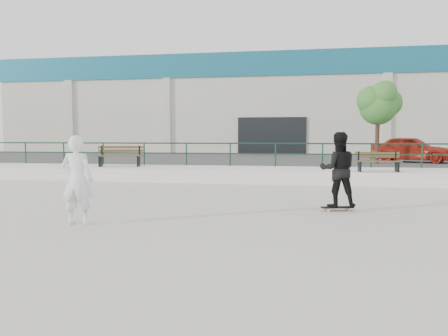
% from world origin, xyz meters
% --- Properties ---
extents(ground, '(120.00, 120.00, 0.00)m').
position_xyz_m(ground, '(0.00, 0.00, 0.00)').
color(ground, '#B4ADA5').
rests_on(ground, ground).
extents(ledge, '(30.00, 3.00, 0.50)m').
position_xyz_m(ledge, '(0.00, 9.50, 0.25)').
color(ledge, silver).
rests_on(ledge, ground).
extents(parking_strip, '(60.00, 14.00, 0.50)m').
position_xyz_m(parking_strip, '(0.00, 18.00, 0.25)').
color(parking_strip, '#303030').
rests_on(parking_strip, ground).
extents(railing, '(28.00, 0.06, 1.03)m').
position_xyz_m(railing, '(-0.00, 10.80, 1.24)').
color(railing, '#133520').
rests_on(railing, ledge).
extents(commercial_building, '(44.20, 16.33, 8.00)m').
position_xyz_m(commercial_building, '(-0.00, 31.99, 4.58)').
color(commercial_building, silver).
rests_on(commercial_building, ground).
extents(bench_left, '(2.04, 0.96, 0.91)m').
position_xyz_m(bench_left, '(-5.69, 9.66, 0.95)').
color(bench_left, '#4C371A').
rests_on(bench_left, ledge).
extents(bench_right, '(1.65, 0.58, 0.75)m').
position_xyz_m(bench_right, '(4.91, 8.65, 0.87)').
color(bench_right, '#4C371A').
rests_on(bench_right, ledge).
extents(tree, '(2.19, 1.95, 3.90)m').
position_xyz_m(tree, '(5.72, 13.62, 3.42)').
color(tree, '#4E3327').
rests_on(tree, parking_strip).
extents(red_car, '(4.18, 3.03, 1.32)m').
position_xyz_m(red_car, '(7.62, 15.15, 1.16)').
color(red_car, maroon).
rests_on(red_car, parking_strip).
extents(skateboard, '(0.81, 0.40, 0.09)m').
position_xyz_m(skateboard, '(2.96, 2.61, 0.07)').
color(skateboard, black).
rests_on(skateboard, ground).
extents(standing_skater, '(0.94, 0.76, 1.82)m').
position_xyz_m(standing_skater, '(2.96, 2.61, 1.01)').
color(standing_skater, black).
rests_on(standing_skater, skateboard).
extents(seated_skater, '(0.69, 0.47, 1.84)m').
position_xyz_m(seated_skater, '(-2.46, -0.02, 0.92)').
color(seated_skater, white).
rests_on(seated_skater, ground).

